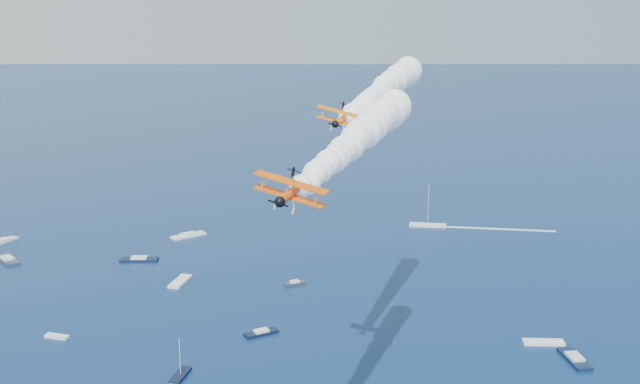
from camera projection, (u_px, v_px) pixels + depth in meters
name	position (u px, v px, depth m)	size (l,w,h in m)	color
biplane_lead	(341.00, 120.00, 130.09)	(7.41, 8.31, 5.00)	#FF6C05
biplane_trail	(291.00, 193.00, 94.85)	(8.11, 9.09, 5.48)	#F25105
smoke_trail_lead	(381.00, 91.00, 153.97)	(39.74, 38.67, 10.08)	white
smoke_trail_trail	(355.00, 140.00, 118.65)	(40.04, 38.35, 10.08)	white
spectator_boats	(118.00, 311.00, 206.74)	(226.85, 175.21, 0.70)	black
boat_wakes	(229.00, 353.00, 182.59)	(242.55, 107.55, 0.04)	white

